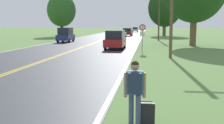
{
  "coord_description": "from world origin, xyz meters",
  "views": [
    {
      "loc": [
        7.23,
        -2.66,
        2.56
      ],
      "look_at": [
        5.75,
        8.88,
        0.98
      ],
      "focal_mm": 45.0,
      "sensor_mm": 36.0,
      "label": 1
    }
  ],
  "objects": [
    {
      "name": "car_champagne_hatchback_distant",
      "position": [
        1.59,
        71.41,
        0.79
      ],
      "size": [
        1.97,
        3.59,
        1.47
      ],
      "rotation": [
        0.0,
        0.0,
        -1.6
      ],
      "color": "black",
      "rests_on": "ground"
    },
    {
      "name": "car_maroon_suv_receding",
      "position": [
        2.87,
        57.71,
        0.92
      ],
      "size": [
        2.01,
        4.04,
        1.71
      ],
      "rotation": [
        0.0,
        0.0,
        -1.62
      ],
      "color": "black",
      "rests_on": "ground"
    },
    {
      "name": "car_white_van_horizon",
      "position": [
        3.17,
        87.24,
        0.84
      ],
      "size": [
        1.76,
        4.15,
        1.57
      ],
      "rotation": [
        0.0,
        0.0,
        -1.57
      ],
      "color": "black",
      "rests_on": "ground"
    },
    {
      "name": "utility_pole_midground",
      "position": [
        8.93,
        18.93,
        4.32
      ],
      "size": [
        1.8,
        0.24,
        8.33
      ],
      "color": "brown",
      "rests_on": "ground"
    },
    {
      "name": "suitcase",
      "position": [
        7.21,
        4.28,
        0.29
      ],
      "size": [
        0.45,
        0.15,
        0.63
      ],
      "rotation": [
        0.0,
        0.0,
        1.6
      ],
      "color": "black",
      "rests_on": "ground"
    },
    {
      "name": "traffic_sign",
      "position": [
        6.72,
        22.41,
        1.93
      ],
      "size": [
        0.6,
        0.1,
        2.55
      ],
      "color": "gray",
      "rests_on": "ground"
    },
    {
      "name": "tree_behind_sign",
      "position": [
        10.67,
        59.34,
        6.0
      ],
      "size": [
        7.08,
        7.08,
        10.09
      ],
      "color": "brown",
      "rests_on": "ground"
    },
    {
      "name": "car_red_suv_approaching",
      "position": [
        3.9,
        26.04,
        1.0
      ],
      "size": [
        1.89,
        4.91,
        1.91
      ],
      "rotation": [
        0.0,
        0.0,
        -1.57
      ],
      "color": "black",
      "rests_on": "ground"
    },
    {
      "name": "car_dark_blue_van_mid_near",
      "position": [
        -4.37,
        36.05,
        1.05
      ],
      "size": [
        1.88,
        3.99,
        2.05
      ],
      "rotation": [
        0.0,
        0.0,
        1.6
      ],
      "color": "black",
      "rests_on": "ground"
    },
    {
      "name": "hitchhiker_person",
      "position": [
        6.92,
        4.22,
        1.01
      ],
      "size": [
        0.56,
        0.41,
        1.65
      ],
      "rotation": [
        0.0,
        0.0,
        1.6
      ],
      "color": "#475175",
      "rests_on": "ground"
    },
    {
      "name": "utility_pole_far",
      "position": [
        8.85,
        41.85,
        4.29
      ],
      "size": [
        1.8,
        0.24,
        8.28
      ],
      "color": "brown",
      "rests_on": "ground"
    },
    {
      "name": "car_silver_hatchback_mid_far",
      "position": [
        2.2,
        50.5,
        0.79
      ],
      "size": [
        1.84,
        4.27,
        1.46
      ],
      "rotation": [
        0.0,
        0.0,
        -1.54
      ],
      "color": "black",
      "rests_on": "ground"
    },
    {
      "name": "tree_mid_treeline",
      "position": [
        -10.62,
        54.31,
        5.38
      ],
      "size": [
        5.9,
        5.9,
        8.79
      ],
      "color": "#473828",
      "rests_on": "ground"
    }
  ]
}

